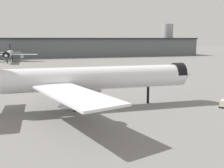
% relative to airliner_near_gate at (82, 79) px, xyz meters
% --- Properties ---
extents(ground, '(900.00, 900.00, 0.00)m').
position_rel_airliner_near_gate_xyz_m(ground, '(2.19, -1.73, -6.82)').
color(ground, slate).
extents(airliner_near_gate, '(56.98, 52.24, 15.48)m').
position_rel_airliner_near_gate_xyz_m(airliner_near_gate, '(0.00, 0.00, 0.00)').
color(airliner_near_gate, white).
rests_on(airliner_near_gate, ground).
extents(airliner_far_taxiway, '(39.81, 43.57, 12.31)m').
position_rel_airliner_near_gate_xyz_m(airliner_far_taxiway, '(-30.71, 135.81, -1.40)').
color(airliner_far_taxiway, silver).
rests_on(airliner_far_taxiway, ground).
extents(terminal_building, '(204.10, 35.36, 30.44)m').
position_rel_airliner_near_gate_xyz_m(terminal_building, '(37.51, 179.41, 1.90)').
color(terminal_building, slate).
rests_on(terminal_building, ground).
extents(baggage_cart_trailing, '(2.88, 2.81, 1.82)m').
position_rel_airliner_near_gate_xyz_m(baggage_cart_trailing, '(32.22, -8.69, -5.84)').
color(baggage_cart_trailing, black).
rests_on(baggage_cart_trailing, ground).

